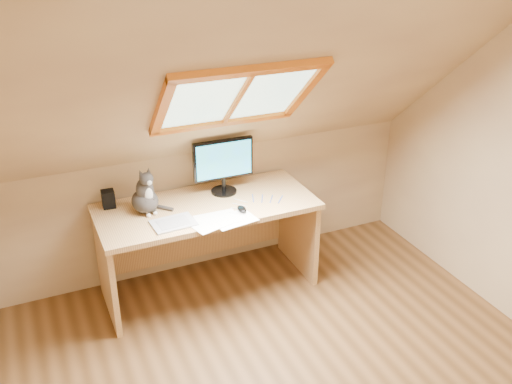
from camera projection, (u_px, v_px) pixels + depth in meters
room_shell at (327, 199)px, 2.70m from camera, size 3.52×3.52×2.41m
desk at (204, 227)px, 4.33m from camera, size 1.60×0.70×0.73m
monitor at (223, 163)px, 4.25m from camera, size 0.46×0.20×0.43m
cat at (145, 196)px, 4.03m from camera, size 0.24×0.27×0.35m
desk_speaker at (108, 199)px, 4.12m from camera, size 0.09×0.09×0.13m
graphics_tablet at (173, 223)px, 3.91m from camera, size 0.31×0.23×0.01m
mouse at (242, 209)px, 4.08m from camera, size 0.06×0.11×0.03m
papers at (219, 220)px, 3.96m from camera, size 0.35×0.30×0.01m
cables at (256, 202)px, 4.21m from camera, size 0.51×0.26×0.01m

